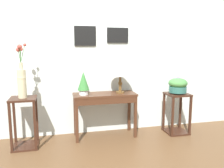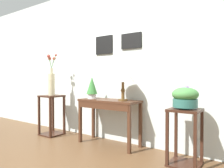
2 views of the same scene
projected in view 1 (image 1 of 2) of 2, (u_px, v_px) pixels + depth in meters
name	position (u px, v px, depth m)	size (l,w,h in m)	color
back_wall_with_art	(100.00, 53.00, 4.02)	(9.00, 0.13, 2.80)	silver
console_table	(105.00, 101.00, 3.84)	(1.03, 0.41, 0.74)	#472819
table_lamp	(120.00, 69.00, 3.84)	(0.38, 0.38, 0.54)	brown
potted_plant_on_console	(83.00, 82.00, 3.71)	(0.19, 0.19, 0.38)	silver
pedestal_stand_left	(24.00, 123.00, 3.47)	(0.38, 0.38, 0.77)	#381E14
flower_vase_tall_left	(22.00, 79.00, 3.36)	(0.15, 0.20, 0.79)	beige
pedestal_stand_right	(177.00, 113.00, 4.07)	(0.38, 0.38, 0.71)	#381E14
planter_bowl_wide_right	(178.00, 85.00, 3.99)	(0.32, 0.32, 0.29)	#2D665B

